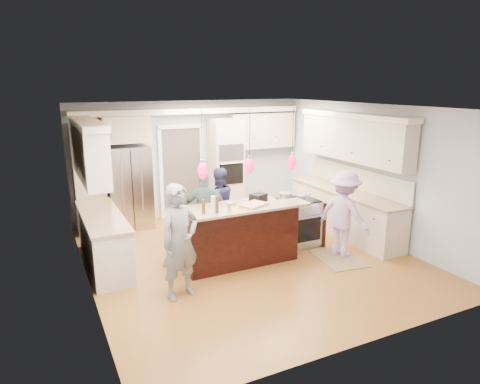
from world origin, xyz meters
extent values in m
plane|color=#AD732F|center=(0.00, 0.00, 0.00)|extent=(6.00, 6.00, 0.00)
cube|color=#B2BCC6|center=(0.00, 3.00, 1.35)|extent=(5.50, 0.04, 2.70)
cube|color=#B2BCC6|center=(0.00, -3.00, 1.35)|extent=(5.50, 0.04, 2.70)
cube|color=#B2BCC6|center=(-2.75, 0.00, 1.35)|extent=(0.04, 6.00, 2.70)
cube|color=#B2BCC6|center=(2.75, 0.00, 1.35)|extent=(0.04, 6.00, 2.70)
cube|color=white|center=(0.00, 0.00, 2.70)|extent=(5.50, 6.00, 0.04)
cube|color=#B7B7BC|center=(-1.55, 2.64, 0.90)|extent=(0.90, 0.70, 1.80)
cube|color=beige|center=(0.75, 2.67, 1.15)|extent=(0.72, 0.64, 2.30)
cube|color=black|center=(0.75, 2.34, 1.55)|extent=(0.60, 0.02, 0.35)
cube|color=black|center=(0.75, 2.34, 1.05)|extent=(0.60, 0.02, 0.50)
cylinder|color=#B7B7BC|center=(0.75, 2.31, 1.30)|extent=(0.55, 0.02, 0.02)
cube|color=beige|center=(-2.35, 2.70, 1.15)|extent=(0.60, 0.58, 2.30)
cube|color=beige|center=(-1.55, 2.70, 2.15)|extent=(0.95, 0.58, 0.55)
cube|color=beige|center=(1.80, 2.82, 1.95)|extent=(1.70, 0.35, 0.85)
cube|color=beige|center=(0.00, 2.80, 2.48)|extent=(5.30, 0.38, 0.12)
cube|color=#4C443A|center=(-0.25, 2.99, 1.05)|extent=(0.90, 0.06, 2.10)
cube|color=white|center=(-0.25, 2.95, 2.13)|extent=(1.04, 0.06, 0.10)
cube|color=beige|center=(2.40, 0.30, 0.44)|extent=(0.60, 3.00, 0.88)
cube|color=tan|center=(2.40, 0.30, 0.90)|extent=(0.64, 3.05, 0.04)
cube|color=beige|center=(2.52, 0.30, 1.98)|extent=(0.35, 3.00, 0.85)
cube|color=beige|center=(2.51, 0.30, 2.46)|extent=(0.37, 3.10, 0.10)
cube|color=beige|center=(-2.40, 0.80, 0.44)|extent=(0.60, 2.20, 0.88)
cube|color=tan|center=(-2.40, 0.80, 0.90)|extent=(0.64, 2.25, 0.04)
cube|color=beige|center=(-2.52, 0.80, 1.98)|extent=(0.35, 2.20, 0.85)
cube|color=beige|center=(-2.51, 0.80, 2.46)|extent=(0.37, 2.30, 0.10)
cube|color=black|center=(-0.25, 0.15, 0.44)|extent=(2.00, 1.00, 0.88)
cube|color=tan|center=(-0.25, 0.15, 0.90)|extent=(2.10, 1.10, 0.04)
cube|color=black|center=(-0.25, -0.41, 0.54)|extent=(2.00, 0.12, 1.08)
cube|color=tan|center=(-0.25, -0.55, 1.10)|extent=(2.10, 0.42, 0.04)
cube|color=black|center=(0.38, 0.35, 1.00)|extent=(0.35, 0.32, 0.15)
cube|color=#B7B7BC|center=(1.13, 0.15, 0.45)|extent=(0.76, 0.66, 0.90)
cube|color=black|center=(1.13, -0.19, 0.40)|extent=(0.65, 0.01, 0.45)
cube|color=black|center=(1.13, 0.15, 0.91)|extent=(0.72, 0.59, 0.02)
cube|color=black|center=(1.54, 0.15, 0.44)|extent=(0.06, 0.71, 0.88)
cylinder|color=black|center=(-1.05, -0.51, 2.33)|extent=(0.01, 0.01, 0.75)
ellipsoid|color=#E90D4F|center=(-1.05, -0.51, 1.80)|extent=(0.15, 0.15, 0.26)
cylinder|color=black|center=(-0.25, -0.51, 2.33)|extent=(0.01, 0.01, 0.75)
ellipsoid|color=#E90D4F|center=(-0.25, -0.51, 1.80)|extent=(0.15, 0.15, 0.26)
cylinder|color=black|center=(0.55, -0.51, 2.33)|extent=(0.01, 0.01, 0.75)
ellipsoid|color=#E90D4F|center=(0.55, -0.51, 1.80)|extent=(0.15, 0.15, 0.26)
imported|color=slate|center=(-1.56, -0.86, 0.86)|extent=(0.72, 0.58, 1.72)
imported|color=#2A2B52|center=(-0.10, 1.12, 0.74)|extent=(0.73, 0.58, 1.47)
imported|color=slate|center=(-0.50, 0.85, 0.74)|extent=(0.94, 0.61, 1.48)
imported|color=#B695C8|center=(1.60, -0.66, 0.79)|extent=(0.88, 1.16, 1.59)
cube|color=olive|center=(1.44, -0.75, 0.01)|extent=(0.86, 1.14, 0.01)
cylinder|color=silver|center=(-0.93, -0.63, 1.27)|extent=(0.08, 0.08, 0.29)
cylinder|color=#4D310D|center=(-1.06, -0.53, 1.23)|extent=(0.07, 0.07, 0.23)
cylinder|color=#4D310D|center=(-0.85, -0.55, 1.25)|extent=(0.07, 0.07, 0.26)
cylinder|color=#4D310D|center=(-0.84, -0.54, 1.23)|extent=(0.06, 0.06, 0.23)
cylinder|color=#B7B7BC|center=(-0.63, -0.55, 1.18)|extent=(0.09, 0.09, 0.13)
cube|color=tan|center=(-0.15, -0.47, 1.14)|extent=(0.53, 0.47, 0.03)
cylinder|color=#B7B7BC|center=(0.89, 0.21, 0.99)|extent=(0.25, 0.25, 0.15)
cylinder|color=#B7B7BC|center=(1.17, 0.12, 0.97)|extent=(0.18, 0.18, 0.09)
camera|label=1|loc=(-3.32, -6.47, 3.08)|focal=32.00mm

